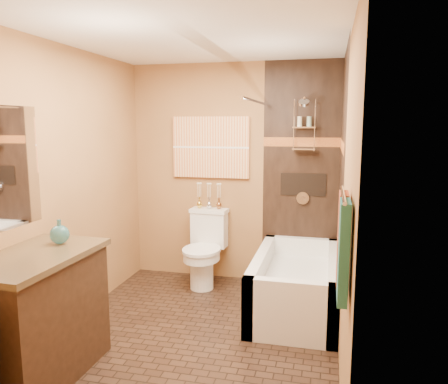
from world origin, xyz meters
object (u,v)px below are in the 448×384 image
(bathtub, at_px, (296,288))
(vanity, at_px, (35,316))
(sunset_painting, at_px, (211,147))
(toilet, at_px, (205,248))

(bathtub, xyz_separation_m, vanity, (-1.72, -1.61, 0.24))
(sunset_painting, height_order, bathtub, sunset_painting)
(bathtub, distance_m, toilet, 1.17)
(sunset_painting, xyz_separation_m, bathtub, (1.06, -0.73, -1.33))
(sunset_painting, xyz_separation_m, vanity, (-0.66, -2.34, -1.09))
(vanity, bearing_deg, toilet, 73.76)
(sunset_painting, bearing_deg, toilet, -90.00)
(toilet, bearing_deg, sunset_painting, 93.86)
(bathtub, height_order, vanity, vanity)
(bathtub, xyz_separation_m, toilet, (-1.06, 0.45, 0.21))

